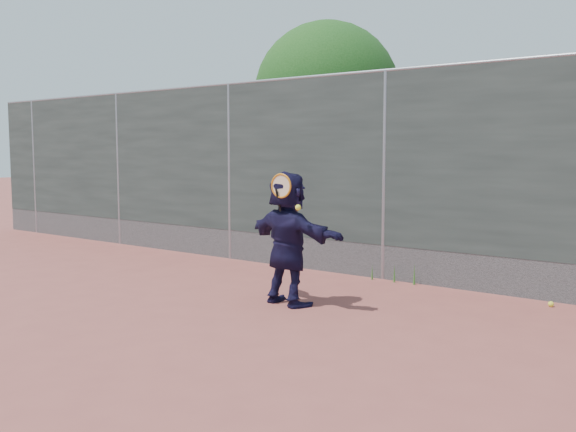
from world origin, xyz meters
The scene contains 7 objects.
ground centered at (0.00, 0.00, 0.00)m, with size 80.00×80.00×0.00m, color #9E4C42.
player centered at (-0.17, 1.42, 0.81)m, with size 1.51×0.48×1.62m, color #161233.
ball_ground centered at (2.43, 3.21, 0.03)m, with size 0.07×0.07×0.07m, color yellow.
fence centered at (0.00, 3.50, 1.58)m, with size 20.00×0.06×3.03m.
swing_action centered at (-0.09, 1.21, 1.41)m, with size 0.48×0.19×0.51m.
tree_left centered at (-2.85, 6.55, 2.94)m, with size 3.15×3.00×4.53m.
weed_clump centered at (0.29, 3.38, 0.13)m, with size 0.68×0.07×0.30m.
Camera 1 is at (4.46, -4.70, 1.85)m, focal length 40.00 mm.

